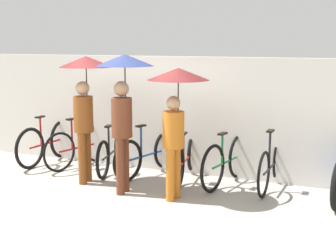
{
  "coord_description": "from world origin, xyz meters",
  "views": [
    {
      "loc": [
        3.48,
        -5.64,
        2.34
      ],
      "look_at": [
        0.58,
        1.18,
        1.0
      ],
      "focal_mm": 50.0,
      "sensor_mm": 36.0,
      "label": 1
    }
  ],
  "objects_px": {
    "parked_bicycle_1": "(79,146)",
    "parked_bicycle_5": "(227,161)",
    "parked_bicycle_3": "(148,154)",
    "parked_bicycle_2": "(112,151)",
    "pedestrian_leading": "(85,88)",
    "parked_bicycle_0": "(47,143)",
    "pedestrian_center": "(124,89)",
    "parked_bicycle_6": "(272,165)",
    "parked_bicycle_4": "(186,159)",
    "pedestrian_trailing": "(176,99)"
  },
  "relations": [
    {
      "from": "parked_bicycle_0",
      "to": "pedestrian_center",
      "type": "xyz_separation_m",
      "value": [
        2.23,
        -0.98,
        1.22
      ]
    },
    {
      "from": "pedestrian_center",
      "to": "parked_bicycle_0",
      "type": "bearing_deg",
      "value": 153.39
    },
    {
      "from": "parked_bicycle_0",
      "to": "pedestrian_center",
      "type": "relative_size",
      "value": 0.82
    },
    {
      "from": "parked_bicycle_1",
      "to": "parked_bicycle_5",
      "type": "relative_size",
      "value": 0.96
    },
    {
      "from": "parked_bicycle_2",
      "to": "parked_bicycle_6",
      "type": "height_order",
      "value": "parked_bicycle_2"
    },
    {
      "from": "parked_bicycle_6",
      "to": "parked_bicycle_3",
      "type": "bearing_deg",
      "value": 93.88
    },
    {
      "from": "parked_bicycle_1",
      "to": "parked_bicycle_5",
      "type": "distance_m",
      "value": 2.88
    },
    {
      "from": "parked_bicycle_3",
      "to": "parked_bicycle_4",
      "type": "relative_size",
      "value": 1.0
    },
    {
      "from": "parked_bicycle_6",
      "to": "pedestrian_leading",
      "type": "xyz_separation_m",
      "value": [
        -2.94,
        -0.85,
        1.22
      ]
    },
    {
      "from": "parked_bicycle_4",
      "to": "pedestrian_center",
      "type": "xyz_separation_m",
      "value": [
        -0.65,
        -1.0,
        1.27
      ]
    },
    {
      "from": "parked_bicycle_2",
      "to": "pedestrian_trailing",
      "type": "bearing_deg",
      "value": -133.23
    },
    {
      "from": "parked_bicycle_0",
      "to": "parked_bicycle_3",
      "type": "height_order",
      "value": "parked_bicycle_3"
    },
    {
      "from": "parked_bicycle_1",
      "to": "parked_bicycle_2",
      "type": "bearing_deg",
      "value": -77.07
    },
    {
      "from": "pedestrian_trailing",
      "to": "parked_bicycle_1",
      "type": "bearing_deg",
      "value": 165.47
    },
    {
      "from": "parked_bicycle_3",
      "to": "parked_bicycle_4",
      "type": "height_order",
      "value": "parked_bicycle_3"
    },
    {
      "from": "parked_bicycle_4",
      "to": "parked_bicycle_5",
      "type": "xyz_separation_m",
      "value": [
        0.72,
        -0.01,
        0.04
      ]
    },
    {
      "from": "pedestrian_leading",
      "to": "pedestrian_trailing",
      "type": "distance_m",
      "value": 1.72
    },
    {
      "from": "parked_bicycle_4",
      "to": "pedestrian_trailing",
      "type": "height_order",
      "value": "pedestrian_trailing"
    },
    {
      "from": "parked_bicycle_3",
      "to": "pedestrian_center",
      "type": "distance_m",
      "value": 1.6
    },
    {
      "from": "pedestrian_center",
      "to": "parked_bicycle_1",
      "type": "bearing_deg",
      "value": 143.5
    },
    {
      "from": "parked_bicycle_2",
      "to": "pedestrian_center",
      "type": "xyz_separation_m",
      "value": [
        0.79,
        -0.98,
        1.27
      ]
    },
    {
      "from": "parked_bicycle_0",
      "to": "parked_bicycle_4",
      "type": "bearing_deg",
      "value": -87.7
    },
    {
      "from": "parked_bicycle_1",
      "to": "parked_bicycle_5",
      "type": "bearing_deg",
      "value": -76.27
    },
    {
      "from": "parked_bicycle_0",
      "to": "pedestrian_leading",
      "type": "xyz_separation_m",
      "value": [
        1.39,
        -0.74,
        1.19
      ]
    },
    {
      "from": "parked_bicycle_3",
      "to": "parked_bicycle_1",
      "type": "bearing_deg",
      "value": 103.83
    },
    {
      "from": "pedestrian_trailing",
      "to": "parked_bicycle_0",
      "type": "bearing_deg",
      "value": 170.71
    },
    {
      "from": "parked_bicycle_2",
      "to": "parked_bicycle_4",
      "type": "distance_m",
      "value": 1.44
    },
    {
      "from": "parked_bicycle_4",
      "to": "pedestrian_center",
      "type": "distance_m",
      "value": 1.74
    },
    {
      "from": "parked_bicycle_3",
      "to": "pedestrian_trailing",
      "type": "height_order",
      "value": "pedestrian_trailing"
    },
    {
      "from": "parked_bicycle_3",
      "to": "parked_bicycle_6",
      "type": "height_order",
      "value": "parked_bicycle_3"
    },
    {
      "from": "parked_bicycle_3",
      "to": "pedestrian_center",
      "type": "relative_size",
      "value": 0.82
    },
    {
      "from": "parked_bicycle_0",
      "to": "parked_bicycle_5",
      "type": "xyz_separation_m",
      "value": [
        3.61,
        0.01,
        -0.0
      ]
    },
    {
      "from": "pedestrian_leading",
      "to": "parked_bicycle_5",
      "type": "bearing_deg",
      "value": 14.49
    },
    {
      "from": "parked_bicycle_6",
      "to": "parked_bicycle_4",
      "type": "bearing_deg",
      "value": 95.24
    },
    {
      "from": "parked_bicycle_1",
      "to": "parked_bicycle_3",
      "type": "distance_m",
      "value": 1.44
    },
    {
      "from": "parked_bicycle_0",
      "to": "parked_bicycle_3",
      "type": "relative_size",
      "value": 1.0
    },
    {
      "from": "parked_bicycle_0",
      "to": "pedestrian_center",
      "type": "height_order",
      "value": "pedestrian_center"
    },
    {
      "from": "pedestrian_center",
      "to": "parked_bicycle_4",
      "type": "bearing_deg",
      "value": 53.79
    },
    {
      "from": "pedestrian_center",
      "to": "parked_bicycle_3",
      "type": "bearing_deg",
      "value": 90.83
    },
    {
      "from": "parked_bicycle_1",
      "to": "parked_bicycle_2",
      "type": "height_order",
      "value": "parked_bicycle_2"
    },
    {
      "from": "parked_bicycle_3",
      "to": "parked_bicycle_5",
      "type": "bearing_deg",
      "value": -77.19
    },
    {
      "from": "parked_bicycle_2",
      "to": "pedestrian_leading",
      "type": "bearing_deg",
      "value": 162.67
    },
    {
      "from": "pedestrian_trailing",
      "to": "parked_bicycle_2",
      "type": "bearing_deg",
      "value": 157.69
    },
    {
      "from": "parked_bicycle_3",
      "to": "parked_bicycle_6",
      "type": "distance_m",
      "value": 2.16
    },
    {
      "from": "parked_bicycle_0",
      "to": "pedestrian_center",
      "type": "bearing_deg",
      "value": -111.69
    },
    {
      "from": "parked_bicycle_4",
      "to": "parked_bicycle_6",
      "type": "bearing_deg",
      "value": -94.47
    },
    {
      "from": "parked_bicycle_2",
      "to": "pedestrian_leading",
      "type": "relative_size",
      "value": 0.83
    },
    {
      "from": "parked_bicycle_5",
      "to": "pedestrian_trailing",
      "type": "height_order",
      "value": "pedestrian_trailing"
    },
    {
      "from": "parked_bicycle_4",
      "to": "pedestrian_trailing",
      "type": "xyz_separation_m",
      "value": [
        0.21,
        -0.96,
        1.16
      ]
    },
    {
      "from": "parked_bicycle_6",
      "to": "pedestrian_trailing",
      "type": "bearing_deg",
      "value": 132.19
    }
  ]
}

